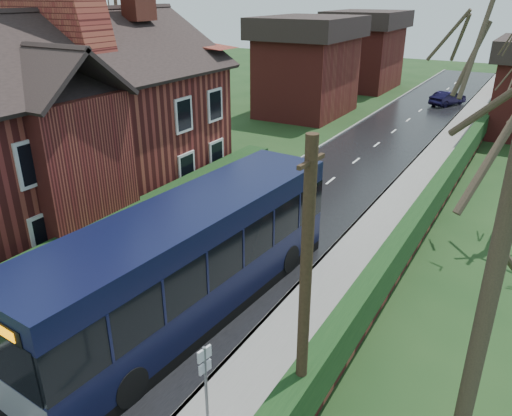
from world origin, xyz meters
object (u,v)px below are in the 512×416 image
Objects in this scene: bus at (190,262)px; car_green at (154,251)px; telegraph_pole at (305,303)px; bus_stop_sign at (206,379)px; car_silver at (159,249)px; brick_house at (69,116)px.

car_green is at bearing 155.80° from bus.
telegraph_pole is at bearing -48.58° from car_green.
bus_stop_sign is 0.35× the size of telegraph_pole.
car_silver is 0.86× the size of car_green.
telegraph_pole is at bearing -24.90° from brick_house.
brick_house is 2.06× the size of telegraph_pole.
bus reaches higher than car_silver.
car_silver is at bearing -19.05° from brick_house.
bus reaches higher than bus_stop_sign.
brick_house is at bearing 159.54° from bus_stop_sign.
telegraph_pole reaches higher than car_silver.
car_silver is at bearing 148.76° from bus_stop_sign.
bus is 4.88m from bus_stop_sign.
car_green is at bearing -21.03° from brick_house.
car_silver is (-2.82, 1.78, -1.13)m from bus.
car_silver is 8.18m from bus_stop_sign.
brick_house reaches higher than telegraph_pole.
car_green is (6.63, -2.55, -3.71)m from brick_house.
bus is 4.88× the size of bus_stop_sign.
car_green is 9.42m from telegraph_pole.
telegraph_pole is at bearing 40.72° from bus_stop_sign.
bus is 5.94m from telegraph_pole.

